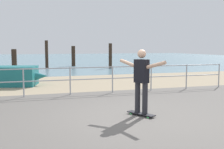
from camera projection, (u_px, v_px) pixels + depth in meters
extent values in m
cube|color=#605B56|center=(145.00, 128.00, 6.05)|extent=(24.00, 10.00, 0.04)
cube|color=tan|center=(79.00, 83.00, 13.65)|extent=(24.00, 6.00, 0.04)
cube|color=slate|center=(45.00, 59.00, 40.24)|extent=(72.00, 50.00, 0.04)
cylinder|color=#9EA0A5|center=(24.00, 83.00, 9.59)|extent=(0.05, 0.05, 1.05)
cylinder|color=#9EA0A5|center=(70.00, 81.00, 10.08)|extent=(0.05, 0.05, 1.05)
cylinder|color=#9EA0A5|center=(112.00, 80.00, 10.57)|extent=(0.05, 0.05, 1.05)
cylinder|color=#9EA0A5|center=(151.00, 78.00, 11.06)|extent=(0.05, 0.05, 1.05)
cylinder|color=#9EA0A5|center=(186.00, 77.00, 11.54)|extent=(0.05, 0.05, 1.05)
cylinder|color=#9EA0A5|center=(219.00, 76.00, 12.03)|extent=(0.05, 0.05, 1.05)
cylinder|color=#9EA0A5|center=(70.00, 68.00, 10.03)|extent=(13.19, 0.04, 0.04)
cylinder|color=#9EA0A5|center=(70.00, 80.00, 10.07)|extent=(13.19, 0.04, 0.04)
cone|color=#19666B|center=(36.00, 76.00, 12.54)|extent=(1.25, 1.00, 0.77)
cube|color=black|center=(141.00, 114.00, 7.06)|extent=(0.56, 0.80, 0.02)
cylinder|color=#3FBF59|center=(152.00, 117.00, 6.93)|extent=(0.06, 0.07, 0.06)
cylinder|color=#3FBF59|center=(148.00, 118.00, 6.82)|extent=(0.06, 0.07, 0.06)
cylinder|color=#3FBF59|center=(135.00, 113.00, 7.32)|extent=(0.06, 0.07, 0.06)
cylinder|color=#3FBF59|center=(131.00, 114.00, 7.20)|extent=(0.06, 0.07, 0.06)
cylinder|color=#26262B|center=(145.00, 99.00, 6.94)|extent=(0.14, 0.14, 0.80)
cylinder|color=#26262B|center=(138.00, 97.00, 7.10)|extent=(0.14, 0.14, 0.80)
cube|color=black|center=(142.00, 71.00, 6.95)|extent=(0.35, 0.41, 0.60)
sphere|color=tan|center=(142.00, 54.00, 6.90)|extent=(0.22, 0.22, 0.22)
cylinder|color=tan|center=(156.00, 65.00, 6.62)|extent=(0.34, 0.53, 0.23)
cylinder|color=tan|center=(128.00, 63.00, 7.24)|extent=(0.34, 0.53, 0.23)
cylinder|color=#332319|center=(14.00, 60.00, 20.66)|extent=(0.38, 0.38, 1.61)
cylinder|color=#332319|center=(47.00, 54.00, 22.54)|extent=(0.26, 0.26, 2.31)
cylinder|color=#332319|center=(73.00, 56.00, 24.91)|extent=(0.34, 0.34, 1.86)
cylinder|color=#332319|center=(110.00, 56.00, 22.37)|extent=(0.28, 0.28, 2.07)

